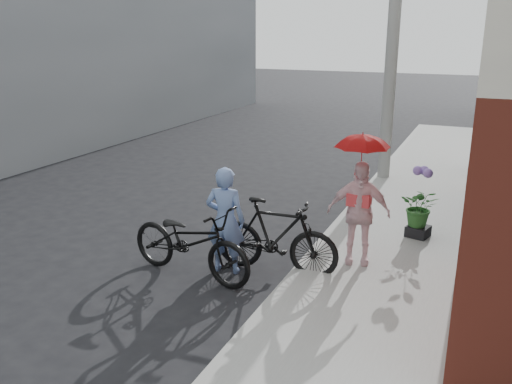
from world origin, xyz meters
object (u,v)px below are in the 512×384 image
Objects in this scene: officer at (225,220)px; planter at (418,231)px; bike_right at (276,237)px; kimono_woman at (358,213)px; bike_left at (190,241)px; utility_pole at (393,30)px.

planter is at bearing -146.27° from officer.
bike_right is 1.21× the size of kimono_woman.
bike_right is at bearing -169.21° from officer.
officer is at bearing -137.05° from planter.
officer is 0.77× the size of bike_left.
utility_pole is 3.66× the size of bike_right.
kimono_woman reaches higher than bike_left.
bike_right is at bearing -51.19° from bike_left.
kimono_woman is at bearing -63.56° from bike_right.
kimono_woman is (0.58, -5.15, -2.59)m from utility_pole.
planter is (0.72, 1.46, -0.70)m from kimono_woman.
kimono_woman is (1.78, 0.87, 0.09)m from officer.
planter is at bearing -44.12° from bike_right.
bike_right is 1.28m from kimono_woman.
bike_left reaches higher than planter.
officer is at bearing -37.61° from bike_left.
bike_right reaches higher than planter.
officer is 0.79m from bike_right.
bike_left is (-1.60, -6.39, -2.94)m from utility_pole.
utility_pole is 19.97× the size of planter.
utility_pole reaches higher than planter.
utility_pole is at bearing 109.44° from planter.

